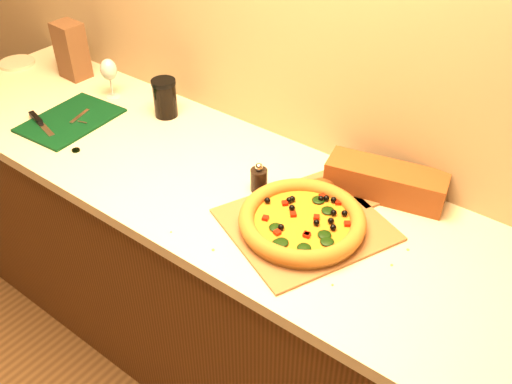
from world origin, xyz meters
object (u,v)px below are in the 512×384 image
(pepper_grinder, at_px, (259,179))
(side_plate, at_px, (17,63))
(pizza, at_px, (302,221))
(dark_jar, at_px, (165,98))
(cutting_board, at_px, (69,120))
(wine_glass, at_px, (109,71))
(rolling_pin, at_px, (336,182))
(pizza_peel, at_px, (311,222))

(pepper_grinder, height_order, side_plate, pepper_grinder)
(pizza, relative_size, dark_jar, 2.51)
(pizza, bearing_deg, dark_jar, 163.06)
(cutting_board, height_order, wine_glass, wine_glass)
(pizza, relative_size, rolling_pin, 1.20)
(pizza, height_order, side_plate, pizza)
(pizza_peel, bearing_deg, pepper_grinder, -166.54)
(pepper_grinder, bearing_deg, rolling_pin, 38.59)
(pizza, height_order, rolling_pin, pizza)
(rolling_pin, height_order, side_plate, rolling_pin)
(wine_glass, bearing_deg, cutting_board, -85.55)
(pepper_grinder, xyz_separation_m, rolling_pin, (0.19, 0.15, -0.02))
(dark_jar, bearing_deg, pizza, -16.94)
(pizza_peel, distance_m, pepper_grinder, 0.22)
(pizza_peel, xyz_separation_m, pizza, (-0.01, -0.04, 0.03))
(cutting_board, distance_m, pepper_grinder, 0.81)
(pizza, height_order, cutting_board, pizza)
(pizza, height_order, pepper_grinder, pepper_grinder)
(pizza, bearing_deg, wine_glass, 168.63)
(wine_glass, height_order, side_plate, wine_glass)
(rolling_pin, bearing_deg, side_plate, -177.40)
(pizza, distance_m, wine_glass, 1.05)
(cutting_board, height_order, pepper_grinder, pepper_grinder)
(cutting_board, bearing_deg, pepper_grinder, 2.75)
(cutting_board, relative_size, rolling_pin, 1.18)
(pizza_peel, distance_m, rolling_pin, 0.19)
(wine_glass, bearing_deg, side_plate, -174.35)
(cutting_board, xyz_separation_m, dark_jar, (0.25, 0.25, 0.07))
(wine_glass, bearing_deg, pizza, -11.37)
(pizza_peel, bearing_deg, wine_glass, -165.88)
(dark_jar, bearing_deg, rolling_pin, -0.66)
(wine_glass, height_order, dark_jar, wine_glass)
(pepper_grinder, xyz_separation_m, wine_glass, (-0.82, 0.13, 0.07))
(pizza_peel, xyz_separation_m, rolling_pin, (-0.03, 0.19, 0.02))
(pizza, xyz_separation_m, cutting_board, (-1.01, -0.02, -0.03))
(pepper_grinder, bearing_deg, pizza_peel, -10.03)
(pizza_peel, distance_m, pizza, 0.05)
(pizza_peel, relative_size, dark_jar, 4.30)
(pepper_grinder, bearing_deg, cutting_board, -173.43)
(pizza, bearing_deg, pizza_peel, 79.21)
(rolling_pin, xyz_separation_m, dark_jar, (-0.74, 0.01, 0.05))
(pepper_grinder, height_order, dark_jar, dark_jar)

